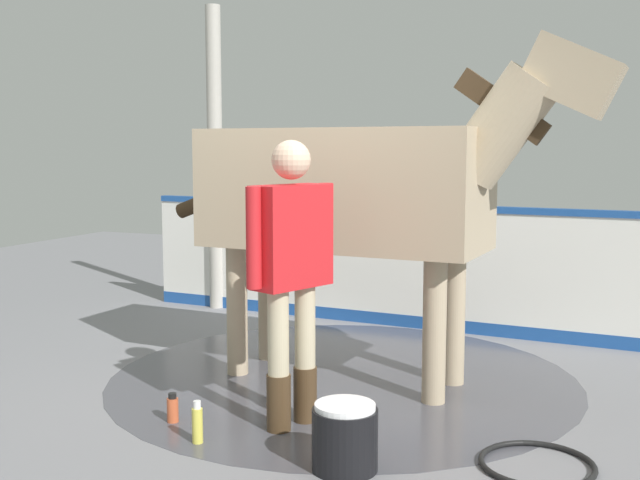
# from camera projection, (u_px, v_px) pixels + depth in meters

# --- Properties ---
(ground_plane) EXTENTS (16.00, 16.00, 0.02)m
(ground_plane) POSITION_uv_depth(u_px,v_px,m) (304.00, 391.00, 5.57)
(ground_plane) COLOR gray
(wet_patch) EXTENTS (3.50, 3.50, 0.00)m
(wet_patch) POSITION_uv_depth(u_px,v_px,m) (343.00, 378.00, 5.84)
(wet_patch) COLOR #4C4C54
(wet_patch) RESTS_ON ground
(barrier_wall) EXTENTS (0.43, 5.99, 1.19)m
(barrier_wall) POSITION_uv_depth(u_px,v_px,m) (421.00, 271.00, 7.40)
(barrier_wall) COLOR white
(barrier_wall) RESTS_ON ground
(roof_post_far) EXTENTS (0.16, 0.16, 3.19)m
(roof_post_far) POSITION_uv_depth(u_px,v_px,m) (215.00, 159.00, 8.24)
(roof_post_far) COLOR #B7B2A8
(roof_post_far) RESTS_ON ground
(horse) EXTENTS (0.98, 3.38, 2.45)m
(horse) POSITION_uv_depth(u_px,v_px,m) (358.00, 189.00, 5.62)
(horse) COLOR tan
(horse) RESTS_ON ground
(handler) EXTENTS (0.66, 0.39, 1.77)m
(handler) POSITION_uv_depth(u_px,v_px,m) (292.00, 262.00, 4.73)
(handler) COLOR #47331E
(handler) RESTS_ON ground
(wash_bucket) EXTENTS (0.36, 0.36, 0.37)m
(wash_bucket) POSITION_uv_depth(u_px,v_px,m) (345.00, 437.00, 4.17)
(wash_bucket) COLOR black
(wash_bucket) RESTS_ON ground
(bottle_shampoo) EXTENTS (0.06, 0.06, 0.26)m
(bottle_shampoo) POSITION_uv_depth(u_px,v_px,m) (197.00, 424.00, 4.55)
(bottle_shampoo) COLOR #D8CC4C
(bottle_shampoo) RESTS_ON ground
(bottle_spray) EXTENTS (0.07, 0.07, 0.19)m
(bottle_spray) POSITION_uv_depth(u_px,v_px,m) (173.00, 409.00, 4.90)
(bottle_spray) COLOR #CC5933
(bottle_spray) RESTS_ON ground
(hose_coil) EXTENTS (0.63, 0.63, 0.03)m
(hose_coil) POSITION_uv_depth(u_px,v_px,m) (537.00, 464.00, 4.22)
(hose_coil) COLOR black
(hose_coil) RESTS_ON ground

